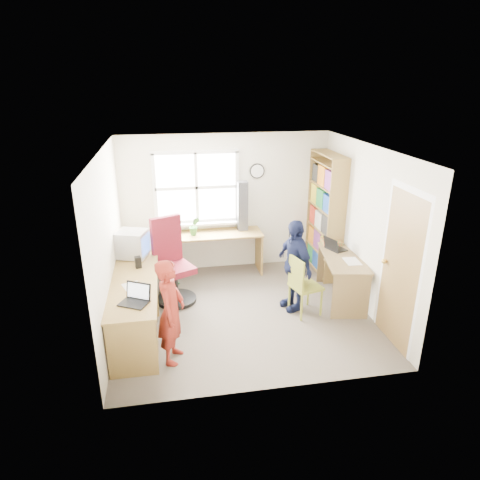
{
  "coord_description": "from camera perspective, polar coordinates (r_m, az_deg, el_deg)",
  "views": [
    {
      "loc": [
        -1.0,
        -5.45,
        3.25
      ],
      "look_at": [
        0.0,
        0.25,
        1.05
      ],
      "focal_mm": 32.0,
      "sensor_mm": 36.0,
      "label": 1
    }
  ],
  "objects": [
    {
      "name": "paper_b",
      "position": [
        6.53,
        14.71,
        -2.76
      ],
      "size": [
        0.23,
        0.31,
        0.0
      ],
      "rotation": [
        0.0,
        0.0,
        -0.06
      ],
      "color": "beige",
      "rests_on": "right_desk"
    },
    {
      "name": "game_box",
      "position": [
        7.15,
        12.07,
        -0.21
      ],
      "size": [
        0.33,
        0.33,
        0.06
      ],
      "rotation": [
        0.0,
        0.0,
        -0.1
      ],
      "color": "red",
      "rests_on": "right_desk"
    },
    {
      "name": "room",
      "position": [
        6.0,
        0.36,
        0.99
      ],
      "size": [
        3.64,
        3.44,
        2.44
      ],
      "color": "#4D453C",
      "rests_on": "ground"
    },
    {
      "name": "swivel_chair",
      "position": [
        6.61,
        -9.04,
        -3.43
      ],
      "size": [
        0.81,
        0.81,
        1.31
      ],
      "rotation": [
        0.0,
        0.0,
        0.44
      ],
      "color": "black",
      "rests_on": "ground"
    },
    {
      "name": "speaker_b",
      "position": [
        6.77,
        -13.66,
        -0.6
      ],
      "size": [
        0.12,
        0.12,
        0.19
      ],
      "rotation": [
        0.0,
        0.0,
        0.34
      ],
      "color": "black",
      "rests_on": "l_desk"
    },
    {
      "name": "cd_tower",
      "position": [
        7.39,
        0.32,
        4.55
      ],
      "size": [
        0.18,
        0.16,
        0.86
      ],
      "rotation": [
        0.0,
        0.0,
        0.04
      ],
      "color": "black",
      "rests_on": "l_desk"
    },
    {
      "name": "crt_monitor",
      "position": [
        6.49,
        -14.13,
        -0.54
      ],
      "size": [
        0.51,
        0.48,
        0.41
      ],
      "rotation": [
        0.0,
        0.0,
        -0.33
      ],
      "color": "#B1B2B6",
      "rests_on": "l_desk"
    },
    {
      "name": "bookshelf",
      "position": [
        7.49,
        11.27,
        2.94
      ],
      "size": [
        0.3,
        1.02,
        2.1
      ],
      "color": "olive",
      "rests_on": "ground"
    },
    {
      "name": "laptop_right",
      "position": [
        6.88,
        12.41,
        -0.89
      ],
      "size": [
        0.35,
        0.38,
        0.21
      ],
      "rotation": [
        0.0,
        0.0,
        1.93
      ],
      "color": "black",
      "rests_on": "right_desk"
    },
    {
      "name": "person_red",
      "position": [
        5.19,
        -9.18,
        -9.4
      ],
      "size": [
        0.43,
        0.55,
        1.32
      ],
      "primitive_type": "imported",
      "rotation": [
        0.0,
        0.0,
        1.31
      ],
      "color": "maroon",
      "rests_on": "ground"
    },
    {
      "name": "right_desk",
      "position": [
        6.74,
        13.49,
        -3.72
      ],
      "size": [
        0.78,
        1.32,
        0.71
      ],
      "rotation": [
        0.0,
        0.0,
        -0.17
      ],
      "color": "brown",
      "rests_on": "ground"
    },
    {
      "name": "laptop_left",
      "position": [
        5.27,
        -13.72,
        -7.53
      ],
      "size": [
        0.41,
        0.39,
        0.22
      ],
      "rotation": [
        0.0,
        0.0,
        -0.49
      ],
      "color": "black",
      "rests_on": "l_desk"
    },
    {
      "name": "person_green",
      "position": [
        6.94,
        -9.13,
        -1.92
      ],
      "size": [
        0.67,
        0.72,
        1.2
      ],
      "primitive_type": "imported",
      "rotation": [
        0.0,
        0.0,
        1.09
      ],
      "color": "#2D703A",
      "rests_on": "ground"
    },
    {
      "name": "person_navy",
      "position": [
        6.29,
        7.24,
        -3.35
      ],
      "size": [
        0.53,
        0.87,
        1.39
      ],
      "primitive_type": "imported",
      "rotation": [
        0.0,
        0.0,
        -1.31
      ],
      "color": "#13193B",
      "rests_on": "ground"
    },
    {
      "name": "potted_plant",
      "position": [
        7.25,
        -6.11,
        1.87
      ],
      "size": [
        0.19,
        0.15,
        0.32
      ],
      "primitive_type": "imported",
      "rotation": [
        0.0,
        0.0,
        0.06
      ],
      "color": "#2E692A",
      "rests_on": "l_desk"
    },
    {
      "name": "wooden_chair",
      "position": [
        6.22,
        8.27,
        -5.76
      ],
      "size": [
        0.48,
        0.48,
        0.9
      ],
      "rotation": [
        0.0,
        0.0,
        0.27
      ],
      "color": "olive",
      "rests_on": "ground"
    },
    {
      "name": "speaker_a",
      "position": [
        6.16,
        -13.43,
        -2.9
      ],
      "size": [
        0.1,
        0.1,
        0.16
      ],
      "rotation": [
        0.0,
        0.0,
        0.22
      ],
      "color": "black",
      "rests_on": "l_desk"
    },
    {
      "name": "l_desk",
      "position": [
        5.88,
        -11.83,
        -8.04
      ],
      "size": [
        2.38,
        2.95,
        0.75
      ],
      "color": "olive",
      "rests_on": "ground"
    },
    {
      "name": "paper_a",
      "position": [
        5.65,
        -14.08,
        -6.1
      ],
      "size": [
        0.32,
        0.37,
        0.0
      ],
      "rotation": [
        0.0,
        0.0,
        0.37
      ],
      "color": "beige",
      "rests_on": "l_desk"
    }
  ]
}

